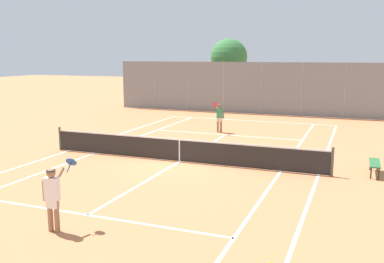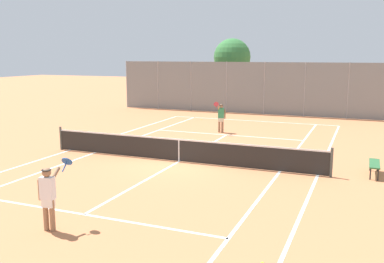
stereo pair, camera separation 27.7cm
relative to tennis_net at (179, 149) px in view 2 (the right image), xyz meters
name	(u,v)px [view 2 (the right image)]	position (x,y,z in m)	size (l,w,h in m)	color
ground_plane	(179,161)	(0.00, 0.00, -0.51)	(120.00, 120.00, 0.00)	#CC7A4C
court_line_markings	(179,161)	(0.00, 0.00, -0.51)	(11.10, 23.90, 0.01)	white
tennis_net	(179,149)	(0.00, 0.00, 0.00)	(12.00, 0.10, 1.07)	#474C47
player_near_side	(48,195)	(-0.13, -7.61, 0.42)	(0.60, 0.79, 1.77)	#936B4C
player_far_left	(221,116)	(-0.55, 7.02, 0.42)	(0.50, 0.86, 1.77)	#936B4C
loose_tennis_ball_0	(262,263)	(5.17, -7.36, -0.48)	(0.07, 0.07, 0.07)	#D1DB33
loose_tennis_ball_1	(201,119)	(-3.28, 11.10, -0.48)	(0.07, 0.07, 0.07)	#D1DB33
courtside_bench	(374,164)	(7.38, 0.81, -0.10)	(0.36, 1.50, 0.47)	#2D6638
back_fence	(264,88)	(0.00, 15.30, 1.40)	(23.14, 0.08, 3.83)	gray
tree_behind_left	(231,58)	(-3.71, 19.05, 3.56)	(3.06, 3.06, 5.68)	brown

